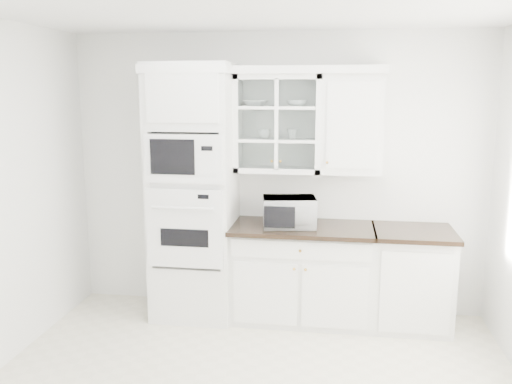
# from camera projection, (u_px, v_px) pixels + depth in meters

# --- Properties ---
(room_shell) EXTENTS (4.00, 3.50, 2.70)m
(room_shell) POSITION_uv_depth(u_px,v_px,m) (257.00, 143.00, 3.92)
(room_shell) COLOR white
(room_shell) RESTS_ON ground
(oven_column) EXTENTS (0.76, 0.68, 2.40)m
(oven_column) POSITION_uv_depth(u_px,v_px,m) (194.00, 193.00, 5.10)
(oven_column) COLOR white
(oven_column) RESTS_ON ground
(base_cabinet_run) EXTENTS (1.32, 0.67, 0.92)m
(base_cabinet_run) POSITION_uv_depth(u_px,v_px,m) (302.00, 272.00, 5.11)
(base_cabinet_run) COLOR white
(base_cabinet_run) RESTS_ON ground
(extra_base_cabinet) EXTENTS (0.72, 0.67, 0.92)m
(extra_base_cabinet) POSITION_uv_depth(u_px,v_px,m) (411.00, 278.00, 4.97)
(extra_base_cabinet) COLOR white
(extra_base_cabinet) RESTS_ON ground
(upper_cabinet_glass) EXTENTS (0.80, 0.33, 0.90)m
(upper_cabinet_glass) POSITION_uv_depth(u_px,v_px,m) (278.00, 124.00, 5.02)
(upper_cabinet_glass) COLOR white
(upper_cabinet_glass) RESTS_ON room_shell
(upper_cabinet_solid) EXTENTS (0.55, 0.33, 0.90)m
(upper_cabinet_solid) POSITION_uv_depth(u_px,v_px,m) (352.00, 124.00, 4.92)
(upper_cabinet_solid) COLOR white
(upper_cabinet_solid) RESTS_ON room_shell
(crown_molding) EXTENTS (2.14, 0.38, 0.07)m
(crown_molding) POSITION_uv_depth(u_px,v_px,m) (267.00, 70.00, 4.92)
(crown_molding) COLOR white
(crown_molding) RESTS_ON room_shell
(countertop_microwave) EXTENTS (0.53, 0.47, 0.28)m
(countertop_microwave) POSITION_uv_depth(u_px,v_px,m) (289.00, 212.00, 4.97)
(countertop_microwave) COLOR white
(countertop_microwave) RESTS_ON base_cabinet_run
(bowl_a) EXTENTS (0.26, 0.26, 0.06)m
(bowl_a) POSITION_uv_depth(u_px,v_px,m) (255.00, 103.00, 5.04)
(bowl_a) COLOR white
(bowl_a) RESTS_ON upper_cabinet_glass
(bowl_b) EXTENTS (0.23, 0.23, 0.06)m
(bowl_b) POSITION_uv_depth(u_px,v_px,m) (297.00, 103.00, 4.94)
(bowl_b) COLOR white
(bowl_b) RESTS_ON upper_cabinet_glass
(cup_a) EXTENTS (0.12, 0.12, 0.09)m
(cup_a) POSITION_uv_depth(u_px,v_px,m) (264.00, 134.00, 5.05)
(cup_a) COLOR white
(cup_a) RESTS_ON upper_cabinet_glass
(cup_b) EXTENTS (0.11, 0.11, 0.09)m
(cup_b) POSITION_uv_depth(u_px,v_px,m) (292.00, 134.00, 5.04)
(cup_b) COLOR white
(cup_b) RESTS_ON upper_cabinet_glass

